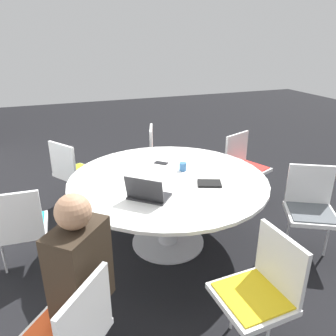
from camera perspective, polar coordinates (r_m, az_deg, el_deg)
ground_plane at (r=3.45m, az=0.00°, el=-12.76°), size 16.00×16.00×0.00m
conference_table at (r=3.15m, az=0.00°, el=-3.89°), size 1.87×1.87×0.72m
chair_0 at (r=2.02m, az=-16.97°, el=-25.79°), size 0.61×0.61×0.85m
chair_1 at (r=2.27m, az=15.95°, el=-19.21°), size 0.46×0.44×0.85m
chair_2 at (r=3.35m, az=23.58°, el=-5.83°), size 0.58×0.59×0.85m
chair_3 at (r=4.17m, az=13.09°, el=0.93°), size 0.55×0.57×0.85m
chair_4 at (r=4.42m, az=-1.25°, el=2.76°), size 0.55×0.54×0.85m
chair_5 at (r=4.02m, az=-16.21°, el=-0.21°), size 0.60×0.59×0.85m
chair_6 at (r=3.05m, az=-24.61°, el=-8.91°), size 0.44×0.46×0.85m
person_0 at (r=2.06m, az=-15.32°, el=-16.99°), size 0.42×0.40×1.20m
laptop at (r=2.68m, az=-3.64°, el=-4.44°), size 0.40×0.40×0.21m
spiral_notebook at (r=2.98m, az=7.22°, el=-2.67°), size 0.22×0.25×0.02m
coffee_cup at (r=3.25m, az=2.61°, el=0.23°), size 0.07×0.07×0.08m
cell_phone at (r=3.44m, az=-1.20°, el=0.88°), size 0.15×0.15×0.01m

